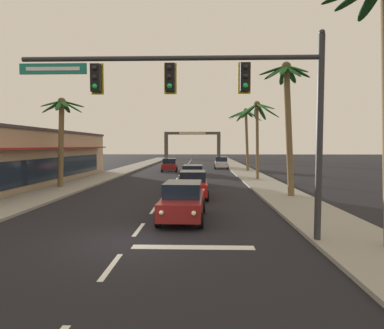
# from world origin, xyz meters

# --- Properties ---
(ground_plane) EXTENTS (220.00, 220.00, 0.00)m
(ground_plane) POSITION_xyz_m (0.00, 0.00, 0.00)
(ground_plane) COLOR black
(sidewalk_right) EXTENTS (3.20, 110.00, 0.14)m
(sidewalk_right) POSITION_xyz_m (7.80, 20.00, 0.07)
(sidewalk_right) COLOR gray
(sidewalk_right) RESTS_ON ground
(sidewalk_left) EXTENTS (3.20, 110.00, 0.14)m
(sidewalk_left) POSITION_xyz_m (-7.80, 20.00, 0.07)
(sidewalk_left) COLOR gray
(sidewalk_left) RESTS_ON ground
(lane_markings) EXTENTS (4.28, 88.14, 0.01)m
(lane_markings) POSITION_xyz_m (0.42, 20.12, 0.00)
(lane_markings) COLOR silver
(lane_markings) RESTS_ON ground
(traffic_signal_mast) EXTENTS (10.20, 0.41, 7.11)m
(traffic_signal_mast) POSITION_xyz_m (3.03, -0.03, 5.04)
(traffic_signal_mast) COLOR #2D2D33
(traffic_signal_mast) RESTS_ON ground
(sedan_lead_at_stop_bar) EXTENTS (2.06, 4.49, 1.68)m
(sedan_lead_at_stop_bar) POSITION_xyz_m (1.63, 3.36, 0.85)
(sedan_lead_at_stop_bar) COLOR maroon
(sedan_lead_at_stop_bar) RESTS_ON ground
(sedan_third_in_queue) EXTENTS (2.00, 4.47, 1.68)m
(sedan_third_in_queue) POSITION_xyz_m (1.91, 9.62, 0.85)
(sedan_third_in_queue) COLOR red
(sedan_third_in_queue) RESTS_ON ground
(sedan_fifth_in_queue) EXTENTS (2.00, 4.47, 1.68)m
(sedan_fifth_in_queue) POSITION_xyz_m (1.73, 15.88, 0.85)
(sedan_fifth_in_queue) COLOR maroon
(sedan_fifth_in_queue) RESTS_ON ground
(sedan_oncoming_far) EXTENTS (2.10, 4.51, 1.68)m
(sedan_oncoming_far) POSITION_xyz_m (-1.62, 30.01, 0.85)
(sedan_oncoming_far) COLOR maroon
(sedan_oncoming_far) RESTS_ON ground
(sedan_parked_nearest_kerb) EXTENTS (2.05, 4.49, 1.68)m
(sedan_parked_nearest_kerb) POSITION_xyz_m (5.28, 35.54, 0.85)
(sedan_parked_nearest_kerb) COLOR silver
(sedan_parked_nearest_kerb) RESTS_ON ground
(palm_left_second) EXTENTS (3.09, 3.15, 6.96)m
(palm_left_second) POSITION_xyz_m (-8.28, 13.58, 4.90)
(palm_left_second) COLOR brown
(palm_left_second) RESTS_ON ground
(palm_right_second) EXTENTS (3.31, 3.00, 8.51)m
(palm_right_second) POSITION_xyz_m (7.81, 9.56, 5.87)
(palm_right_second) COLOR brown
(palm_right_second) RESTS_ON ground
(palm_right_third) EXTENTS (4.29, 4.55, 7.50)m
(palm_right_third) POSITION_xyz_m (7.70, 19.92, 5.80)
(palm_right_third) COLOR brown
(palm_right_third) RESTS_ON ground
(palm_right_farthest) EXTENTS (4.33, 4.53, 8.01)m
(palm_right_farthest) POSITION_xyz_m (8.07, 30.29, 5.80)
(palm_right_farthest) COLOR brown
(palm_right_farthest) RESTS_ON ground
(storefront_strip_left) EXTENTS (7.52, 26.62, 4.68)m
(storefront_strip_left) POSITION_xyz_m (-13.12, 16.00, 2.35)
(storefront_strip_left) COLOR tan
(storefront_strip_left) RESTS_ON ground
(town_gateway_arch) EXTENTS (14.60, 0.90, 6.86)m
(town_gateway_arch) POSITION_xyz_m (0.00, 73.44, 4.43)
(town_gateway_arch) COLOR #423D38
(town_gateway_arch) RESTS_ON ground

